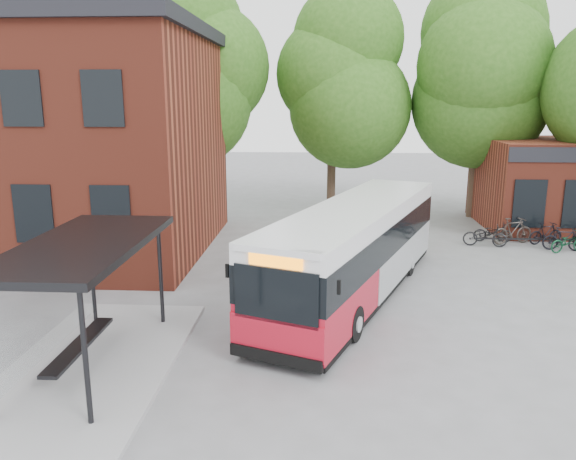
# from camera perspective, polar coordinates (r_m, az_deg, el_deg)

# --- Properties ---
(ground) EXTENTS (100.00, 100.00, 0.00)m
(ground) POSITION_cam_1_polar(r_m,az_deg,el_deg) (13.48, 1.07, -12.28)
(ground) COLOR slate
(bus_shelter) EXTENTS (3.60, 7.00, 2.90)m
(bus_shelter) POSITION_cam_1_polar(r_m,az_deg,el_deg) (12.97, -19.55, -7.19)
(bus_shelter) COLOR black
(bus_shelter) RESTS_ON ground
(bike_rail) EXTENTS (5.20, 0.10, 0.38)m
(bike_rail) POSITION_cam_1_polar(r_m,az_deg,el_deg) (24.49, 24.36, -1.22)
(bike_rail) COLOR black
(bike_rail) RESTS_ON ground
(tree_0) EXTENTS (7.92, 7.92, 11.00)m
(tree_0) POSITION_cam_1_polar(r_m,az_deg,el_deg) (28.89, -9.78, 12.44)
(tree_0) COLOR #2B5817
(tree_0) RESTS_ON ground
(tree_1) EXTENTS (7.92, 7.92, 10.40)m
(tree_1) POSITION_cam_1_polar(r_m,az_deg,el_deg) (29.16, 4.54, 12.00)
(tree_1) COLOR #2B5817
(tree_1) RESTS_ON ground
(tree_2) EXTENTS (7.92, 7.92, 11.00)m
(tree_2) POSITION_cam_1_polar(r_m,az_deg,el_deg) (29.14, 18.79, 11.95)
(tree_2) COLOR #2B5817
(tree_2) RESTS_ON ground
(city_bus) EXTENTS (6.17, 11.03, 2.78)m
(city_bus) POSITION_cam_1_polar(r_m,az_deg,el_deg) (16.78, 6.88, -2.12)
(city_bus) COLOR #B51124
(city_bus) RESTS_ON ground
(bicycle_0) EXTENTS (1.78, 0.89, 0.89)m
(bicycle_0) POSITION_cam_1_polar(r_m,az_deg,el_deg) (23.81, 19.39, -0.53)
(bicycle_0) COLOR black
(bicycle_0) RESTS_ON ground
(bicycle_1) EXTENTS (1.89, 1.08, 1.10)m
(bicycle_1) POSITION_cam_1_polar(r_m,az_deg,el_deg) (24.58, 21.86, -0.08)
(bicycle_1) COLOR #3D3531
(bicycle_1) RESTS_ON ground
(bicycle_2) EXTENTS (1.59, 0.70, 0.81)m
(bicycle_2) POSITION_cam_1_polar(r_m,az_deg,el_deg) (24.70, 20.09, -0.21)
(bicycle_2) COLOR black
(bicycle_2) RESTS_ON ground
(bicycle_3) EXTENTS (1.57, 0.85, 0.91)m
(bicycle_3) POSITION_cam_1_polar(r_m,az_deg,el_deg) (25.10, 24.72, -0.31)
(bicycle_3) COLOR black
(bicycle_3) RESTS_ON ground
(bicycle_4) EXTENTS (1.68, 1.06, 0.83)m
(bicycle_4) POSITION_cam_1_polar(r_m,az_deg,el_deg) (24.17, 26.59, -1.07)
(bicycle_4) COLOR #0E3D23
(bicycle_4) RESTS_ON ground
(bicycle_5) EXTENTS (1.59, 0.68, 0.93)m
(bicycle_5) POSITION_cam_1_polar(r_m,az_deg,el_deg) (24.32, 26.20, -0.84)
(bicycle_5) COLOR black
(bicycle_5) RESTS_ON ground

